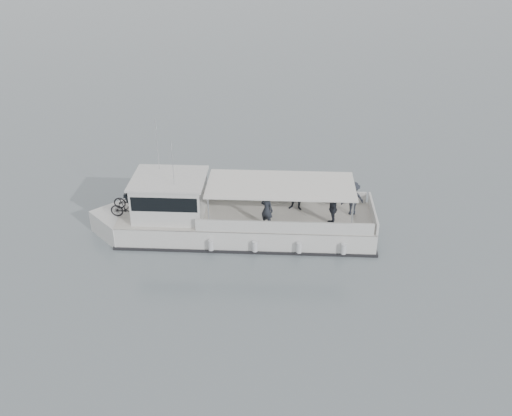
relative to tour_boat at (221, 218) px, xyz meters
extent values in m
plane|color=slate|center=(5.27, -3.78, -1.02)|extent=(1400.00, 1400.00, 0.00)
cube|color=silver|center=(1.28, -0.23, -0.54)|extent=(13.44, 5.68, 1.41)
cube|color=silver|center=(-5.14, 0.90, -0.54)|extent=(3.48, 3.48, 1.41)
cube|color=beige|center=(1.28, -0.23, 0.17)|extent=(13.44, 5.68, 0.07)
cube|color=black|center=(1.28, -0.23, -0.97)|extent=(13.67, 5.85, 0.20)
cube|color=silver|center=(3.49, 1.08, 0.50)|extent=(8.57, 1.61, 0.65)
cube|color=silver|center=(2.91, -2.21, 0.50)|extent=(8.57, 1.61, 0.65)
cube|color=silver|center=(7.64, -1.35, 0.50)|extent=(0.71, 3.44, 0.65)
cube|color=silver|center=(-2.57, 0.45, 1.15)|extent=(3.93, 3.49, 1.95)
cube|color=black|center=(-4.23, 0.74, 1.31)|extent=(1.07, 2.78, 1.26)
cube|color=black|center=(-2.57, 0.45, 1.47)|extent=(3.72, 3.50, 0.76)
cube|color=silver|center=(-2.57, 0.45, 2.18)|extent=(4.18, 3.74, 0.11)
cube|color=silver|center=(2.99, -0.53, 1.96)|extent=(7.84, 4.49, 0.09)
cylinder|color=silver|center=(-0.70, -1.42, 1.07)|extent=(0.08, 0.08, 1.79)
cylinder|color=silver|center=(-0.17, 1.57, 1.07)|extent=(0.08, 0.08, 1.79)
cylinder|color=silver|center=(6.15, -2.63, 1.07)|extent=(0.08, 0.08, 1.79)
cylinder|color=silver|center=(6.68, 0.37, 1.07)|extent=(0.08, 0.08, 1.79)
cylinder|color=silver|center=(-3.04, 1.53, 3.59)|extent=(0.04, 0.04, 2.82)
cylinder|color=silver|center=(-2.27, -0.37, 3.37)|extent=(0.04, 0.04, 2.39)
cylinder|color=silver|center=(-0.66, -1.83, -0.48)|extent=(0.30, 0.30, 0.54)
cylinder|color=silver|center=(1.48, -2.20, -0.48)|extent=(0.30, 0.30, 0.54)
cylinder|color=silver|center=(3.62, -2.58, -0.48)|extent=(0.30, 0.30, 0.54)
cylinder|color=silver|center=(5.76, -2.96, -0.48)|extent=(0.30, 0.30, 0.54)
imported|color=black|center=(-4.63, 1.26, 0.66)|extent=(1.95, 0.96, 0.98)
imported|color=black|center=(-4.78, 0.40, 0.69)|extent=(1.77, 0.78, 1.03)
imported|color=#242830|center=(2.18, -1.38, 1.08)|extent=(0.79, 0.77, 1.82)
imported|color=#242830|center=(3.98, 0.07, 1.08)|extent=(1.09, 0.98, 1.82)
imported|color=#242830|center=(5.44, -1.62, 1.08)|extent=(0.69, 1.14, 1.82)
imported|color=#242830|center=(6.70, -0.74, 1.08)|extent=(1.22, 0.74, 1.82)
camera|label=1|loc=(-1.35, -25.69, 14.62)|focal=40.00mm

